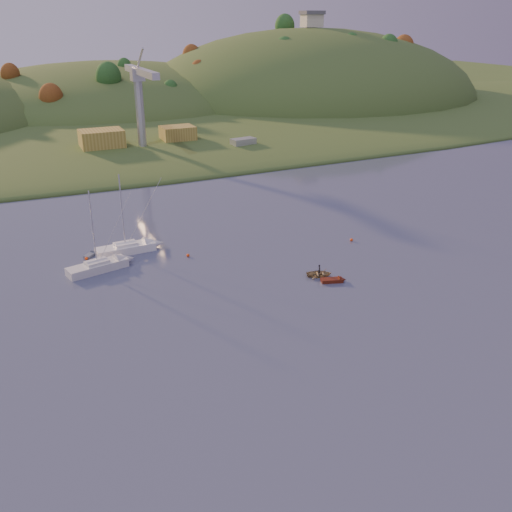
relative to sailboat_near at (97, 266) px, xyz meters
name	(u,v)px	position (x,y,z in m)	size (l,w,h in m)	color
ground	(456,436)	(22.71, -49.62, -0.78)	(500.00, 500.00, 0.00)	#333953
far_shore	(75,103)	(22.71, 180.38, -0.78)	(620.00, 220.00, 1.50)	#354E1F
shore_slope	(104,128)	(22.71, 115.38, -0.78)	(640.00, 150.00, 7.00)	#354E1F
hill_center	(108,108)	(32.71, 160.38, -0.78)	(140.00, 120.00, 36.00)	#354E1F
hill_right	(309,101)	(117.71, 145.38, -0.78)	(150.00, 130.00, 60.00)	#354E1F
hilltop_house	(312,18)	(117.71, 145.38, 32.62)	(9.00, 7.00, 6.45)	beige
hillside_trees	(93,119)	(22.71, 135.38, -0.78)	(280.00, 50.00, 32.00)	#1A4A1A
wharf	(152,149)	(27.71, 72.38, 0.42)	(42.00, 16.00, 2.40)	slate
shed_west	(102,139)	(14.71, 73.38, 4.02)	(11.00, 8.00, 4.80)	olive
shed_east	(178,134)	(35.71, 74.38, 3.62)	(9.00, 7.00, 4.00)	olive
dock_crane	(140,90)	(24.71, 68.78, 16.39)	(3.20, 28.00, 20.30)	#B7B7BC
sailboat_near	(97,266)	(0.00, 0.00, 0.00)	(9.20, 4.64, 12.24)	silver
sailboat_far	(126,248)	(5.35, 5.24, 0.03)	(9.35, 3.32, 12.76)	white
canoe	(319,274)	(28.72, -15.13, -0.40)	(2.63, 3.68, 0.76)	#978053
paddler	(319,271)	(28.72, -15.13, 0.00)	(0.57, 0.38, 1.57)	black
red_tender	(337,280)	(30.05, -17.73, -0.53)	(3.78, 2.21, 1.22)	#51190B
grey_dinghy	(92,254)	(0.24, 6.50, -0.58)	(2.49, 2.64, 0.99)	slate
work_vessel	(243,148)	(50.46, 62.71, 0.63)	(16.11, 7.91, 3.97)	slate
buoy_1	(351,240)	(40.64, -5.39, -0.53)	(0.50, 0.50, 0.50)	#FF440D
buoy_2	(86,258)	(-0.86, 4.91, -0.53)	(0.50, 0.50, 0.50)	#FF440D
buoy_3	(188,255)	(13.76, -0.42, -0.53)	(0.50, 0.50, 0.50)	#FF440D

